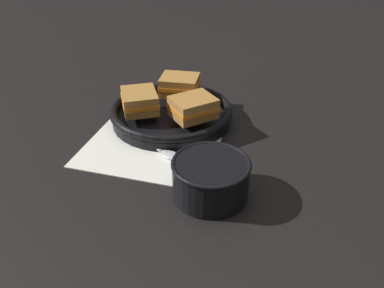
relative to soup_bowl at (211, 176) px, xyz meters
The scene contains 8 objects.
ground_plane 0.14m from the soup_bowl, 139.16° to the left, with size 4.00×4.00×0.00m, color black.
napkin 0.21m from the soup_bowl, 151.34° to the left, with size 0.32×0.28×0.00m.
soup_bowl is the anchor object (origin of this frame).
spoon 0.17m from the soup_bowl, 150.04° to the left, with size 0.18×0.06×0.01m.
skillet 0.29m from the soup_bowl, 130.81° to the left, with size 0.30×0.30×0.04m.
sandwich_near_left 0.23m from the soup_bowl, 121.82° to the left, with size 0.12×0.13×0.05m.
sandwich_near_right 0.36m from the soup_bowl, 124.50° to the left, with size 0.11×0.10×0.05m.
sandwich_far_left 0.30m from the soup_bowl, 145.12° to the left, with size 0.12×0.13×0.05m.
Camera 1 is at (0.29, -0.59, 0.45)m, focal length 35.00 mm.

